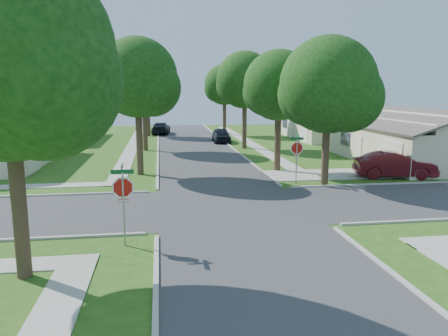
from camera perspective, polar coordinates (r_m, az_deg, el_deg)
ground at (r=21.17m, az=1.03°, el=-5.08°), size 100.00×100.00×0.00m
road_ns at (r=21.17m, az=1.03°, el=-5.06°), size 7.00×100.00×0.02m
sidewalk_ne at (r=47.43m, az=3.17°, el=3.42°), size 1.20×40.00×0.04m
sidewalk_nw at (r=46.56m, az=-11.73°, el=3.10°), size 1.20×40.00×0.04m
driveway at (r=30.00m, az=13.80°, el=-0.78°), size 8.80×3.60×0.05m
stop_sign_sw at (r=15.90m, az=-13.05°, el=-2.93°), size 1.05×0.80×2.98m
stop_sign_ne at (r=26.36m, az=9.49°, el=2.32°), size 1.05×0.80×2.98m
tree_e_near at (r=30.26m, az=7.26°, el=10.23°), size 4.97×4.80×8.28m
tree_e_mid at (r=41.95m, az=2.81°, el=11.08°), size 5.59×5.40×9.21m
tree_e_far at (r=54.76m, az=0.12°, el=10.58°), size 5.17×5.00×8.72m
tree_w_near at (r=29.19m, az=-11.13°, el=11.05°), size 5.38×5.20×8.97m
tree_w_mid at (r=41.19m, az=-10.38°, el=11.28°), size 5.80×5.60×9.56m
tree_w_far at (r=54.17m, az=-9.92°, el=9.94°), size 4.76×4.60×8.04m
tree_sw_corner at (r=13.79m, az=-26.21°, el=12.07°), size 6.21×6.00×9.55m
tree_ne_corner at (r=26.22m, az=13.56°, el=9.94°), size 5.80×5.60×8.66m
house_ne_near at (r=36.89m, az=23.34°, el=3.02°), size 8.42×13.60×4.23m
house_ne_far at (r=52.97m, az=13.11°, el=5.51°), size 8.42×13.60×4.23m
house_nw_far at (r=53.81m, az=-22.04°, el=5.10°), size 8.42×13.60×4.23m
car_driveway at (r=30.02m, az=21.40°, el=0.37°), size 5.27×2.73×1.66m
car_curb_east at (r=47.17m, az=-0.37°, el=4.32°), size 1.99×4.58×1.54m
car_curb_west at (r=56.62m, az=-8.24°, el=5.17°), size 2.62×5.39×1.51m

